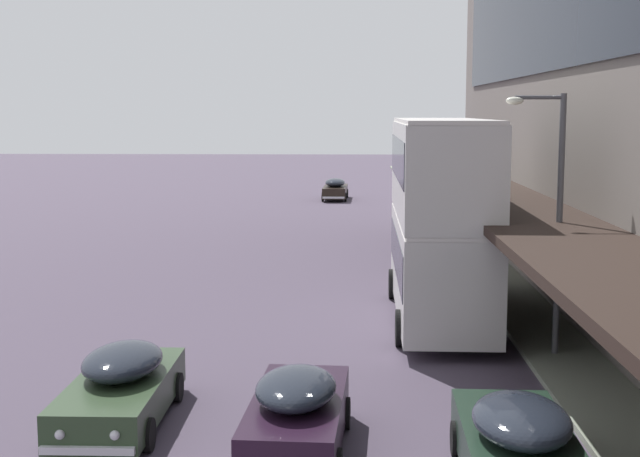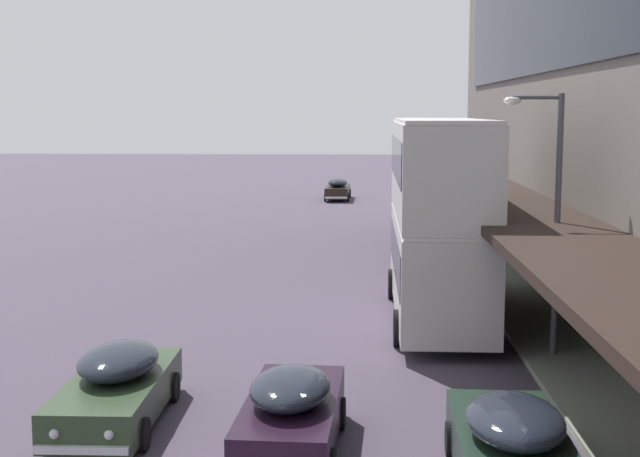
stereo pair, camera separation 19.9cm
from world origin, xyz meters
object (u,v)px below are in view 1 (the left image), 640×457
(sedan_second_near, at_px, (297,413))
(sedan_second_mid, at_px, (335,189))
(sedan_trailing_mid, at_px, (121,386))
(sedan_far_back, at_px, (519,445))
(street_lamp, at_px, (553,203))
(transit_bus_kerbside_front, at_px, (440,213))

(sedan_second_near, distance_m, sedan_second_mid, 47.82)
(sedan_trailing_mid, distance_m, sedan_far_back, 8.03)
(sedan_second_near, bearing_deg, street_lamp, 47.67)
(sedan_far_back, distance_m, street_lamp, 8.97)
(sedan_trailing_mid, height_order, sedan_far_back, sedan_far_back)
(sedan_second_near, xyz_separation_m, sedan_trailing_mid, (-3.67, 1.54, -0.03))
(sedan_second_near, bearing_deg, sedan_trailing_mid, 157.27)
(sedan_trailing_mid, height_order, street_lamp, street_lamp)
(sedan_second_near, bearing_deg, sedan_second_mid, 90.18)
(transit_bus_kerbside_front, relative_size, sedan_far_back, 1.99)
(sedan_second_mid, xyz_separation_m, street_lamp, (6.19, -41.19, 3.25))
(sedan_trailing_mid, relative_size, sedan_far_back, 1.01)
(sedan_second_near, height_order, sedan_second_mid, sedan_second_near)
(sedan_trailing_mid, distance_m, street_lamp, 11.44)
(sedan_second_near, relative_size, sedan_far_back, 0.96)
(transit_bus_kerbside_front, xyz_separation_m, street_lamp, (2.41, -4.05, 0.73))
(transit_bus_kerbside_front, distance_m, sedan_second_near, 11.55)
(transit_bus_kerbside_front, height_order, sedan_second_near, transit_bus_kerbside_front)
(transit_bus_kerbside_front, height_order, street_lamp, street_lamp)
(transit_bus_kerbside_front, bearing_deg, sedan_far_back, -89.24)
(street_lamp, bearing_deg, sedan_far_back, -105.58)
(sedan_far_back, bearing_deg, transit_bus_kerbside_front, 90.76)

